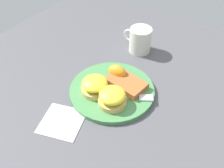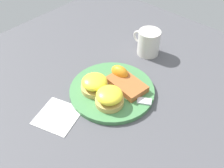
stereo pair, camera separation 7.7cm
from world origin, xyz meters
name	(u,v)px [view 1 (the left image)]	position (x,y,z in m)	size (l,w,h in m)	color
ground_plane	(112,92)	(0.00, 0.00, 0.00)	(1.10, 1.10, 0.00)	#4C4C51
plate	(112,90)	(0.00, 0.00, 0.01)	(0.26, 0.26, 0.01)	#47844C
sandwich_benedict_left	(95,86)	(0.04, 0.04, 0.04)	(0.08, 0.08, 0.05)	tan
sandwich_benedict_right	(112,97)	(-0.03, 0.05, 0.04)	(0.08, 0.08, 0.05)	tan
hashbrown_patty	(126,83)	(-0.03, -0.04, 0.02)	(0.12, 0.07, 0.02)	#A55C2D
orange_wedge	(117,72)	(0.02, -0.05, 0.04)	(0.06, 0.04, 0.04)	orange
fork	(123,97)	(-0.05, 0.01, 0.02)	(0.18, 0.12, 0.00)	silver
cup	(140,40)	(0.04, -0.23, 0.05)	(0.11, 0.08, 0.09)	silver
napkin	(62,121)	(0.05, 0.17, 0.00)	(0.11, 0.11, 0.00)	white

